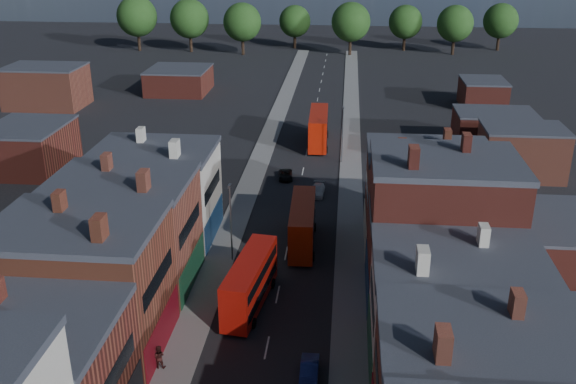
% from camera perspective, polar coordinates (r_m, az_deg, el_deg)
% --- Properties ---
extents(pavement_west, '(3.00, 200.00, 0.12)m').
position_cam_1_polar(pavement_west, '(82.60, -3.47, 0.58)').
color(pavement_west, gray).
rests_on(pavement_west, ground).
extents(pavement_east, '(3.00, 200.00, 0.12)m').
position_cam_1_polar(pavement_east, '(81.72, 5.58, 0.26)').
color(pavement_east, gray).
rests_on(pavement_east, ground).
extents(lamp_post_2, '(0.25, 0.70, 8.12)m').
position_cam_1_polar(lamp_post_2, '(62.45, -5.11, -2.28)').
color(lamp_post_2, slate).
rests_on(lamp_post_2, ground).
extents(lamp_post_3, '(0.25, 0.70, 8.12)m').
position_cam_1_polar(lamp_post_3, '(89.62, 4.87, 5.44)').
color(lamp_post_3, slate).
rests_on(lamp_post_3, ground).
extents(bus_0, '(3.64, 10.51, 4.44)m').
position_cam_1_polar(bus_0, '(56.03, -3.40, -7.95)').
color(bus_0, red).
rests_on(bus_0, ground).
extents(bus_1, '(2.92, 10.63, 4.56)m').
position_cam_1_polar(bus_1, '(66.27, 1.29, -2.81)').
color(bus_1, '#A82409').
rests_on(bus_1, ground).
extents(bus_2, '(3.17, 11.79, 5.07)m').
position_cam_1_polar(bus_2, '(97.80, 2.72, 5.74)').
color(bus_2, '#B61A08').
rests_on(bus_2, ground).
extents(car_1, '(1.34, 3.79, 1.25)m').
position_cam_1_polar(car_1, '(48.75, 1.90, -15.65)').
color(car_1, navy).
rests_on(car_1, ground).
extents(car_2, '(2.19, 4.01, 1.06)m').
position_cam_1_polar(car_2, '(84.70, -0.21, 1.53)').
color(car_2, black).
rests_on(car_2, ground).
extents(car_3, '(1.84, 4.09, 1.16)m').
position_cam_1_polar(car_3, '(79.64, 2.64, 0.15)').
color(car_3, silver).
rests_on(car_3, ground).
extents(ped_1, '(0.94, 0.55, 1.88)m').
position_cam_1_polar(ped_1, '(50.31, -11.41, -14.16)').
color(ped_1, '#431D1B').
rests_on(ped_1, pavement_west).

